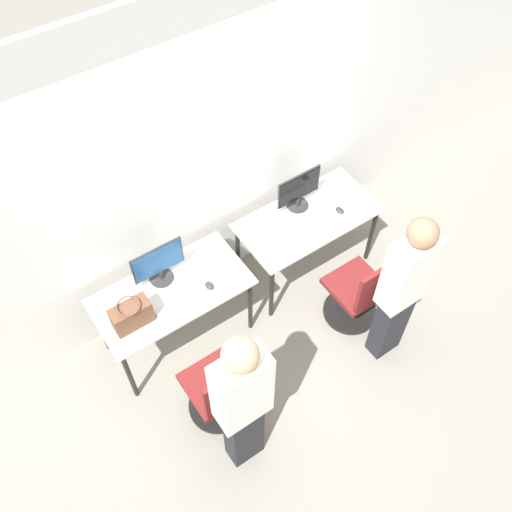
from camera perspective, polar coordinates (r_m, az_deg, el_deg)
ground_plane at (r=5.12m, az=0.79°, el=-6.82°), size 20.00×20.00×0.00m
wall_back at (r=4.41m, az=-4.65°, el=9.49°), size 12.00×0.05×2.80m
desk_left at (r=4.55m, az=-8.38°, el=-4.05°), size 1.23×0.62×0.72m
monitor_left at (r=4.41m, az=-9.73°, el=-0.77°), size 0.43×0.19×0.37m
keyboard_left at (r=4.40m, az=-7.55°, el=-4.78°), size 0.40×0.13×0.02m
mouse_left at (r=4.46m, az=-4.68°, el=-2.97°), size 0.06×0.09×0.03m
office_chair_left at (r=4.44m, az=-3.66°, el=-13.43°), size 0.48×0.48×0.89m
person_left at (r=3.79m, az=-1.38°, el=-14.42°), size 0.36×0.22×1.69m
desk_right at (r=4.98m, az=5.20°, el=3.32°), size 1.23×0.62×0.72m
monitor_right at (r=4.86m, az=4.29°, el=6.58°), size 0.43×0.19×0.37m
keyboard_right at (r=4.86m, az=6.02°, el=3.25°), size 0.40×0.13×0.02m
mouse_right at (r=4.98m, az=8.39°, el=4.54°), size 0.06×0.09×0.03m
office_chair_right at (r=4.93m, az=10.27°, el=-3.77°), size 0.48×0.48×0.89m
person_right at (r=4.38m, az=14.47°, el=-3.09°), size 0.36×0.22×1.65m
handbag at (r=4.29m, az=-12.36°, el=-5.78°), size 0.30×0.18×0.25m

